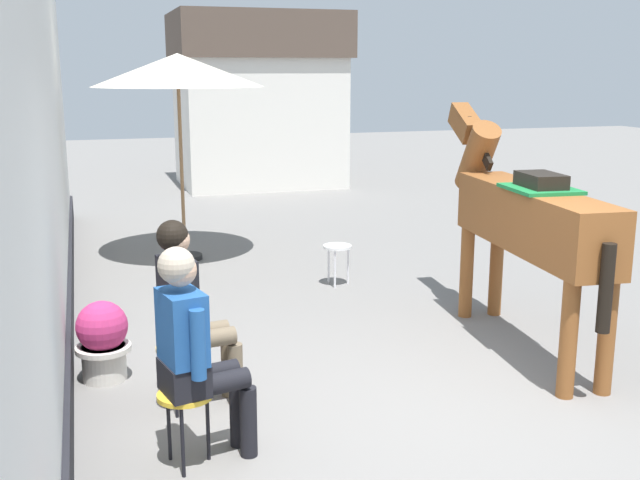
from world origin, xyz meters
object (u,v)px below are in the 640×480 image
(seated_visitor_near, at_px, (193,345))
(seated_visitor_far, at_px, (187,305))
(saddled_horse_center, at_px, (525,217))
(flower_planter_far, at_px, (103,339))
(cafe_parasol, at_px, (178,72))
(spare_stool_white, at_px, (337,250))

(seated_visitor_near, bearing_deg, seated_visitor_far, 84.62)
(seated_visitor_far, bearing_deg, saddled_horse_center, 7.96)
(saddled_horse_center, distance_m, flower_planter_far, 3.64)
(seated_visitor_far, xyz_separation_m, saddled_horse_center, (2.95, 0.41, 0.38))
(saddled_horse_center, relative_size, flower_planter_far, 4.68)
(seated_visitor_far, distance_m, cafe_parasol, 4.74)
(seated_visitor_near, xyz_separation_m, spare_stool_white, (2.12, 3.53, -0.38))
(saddled_horse_center, xyz_separation_m, cafe_parasol, (-2.40, 4.02, 1.20))
(flower_planter_far, bearing_deg, seated_visitor_near, -71.84)
(saddled_horse_center, bearing_deg, seated_visitor_near, -158.01)
(seated_visitor_far, relative_size, flower_planter_far, 2.17)
(seated_visitor_near, height_order, saddled_horse_center, saddled_horse_center)
(cafe_parasol, distance_m, spare_stool_white, 3.00)
(seated_visitor_far, height_order, cafe_parasol, cafe_parasol)
(seated_visitor_far, bearing_deg, cafe_parasol, 82.85)
(seated_visitor_near, xyz_separation_m, seated_visitor_far, (0.08, 0.81, 0.00))
(seated_visitor_near, relative_size, saddled_horse_center, 0.46)
(spare_stool_white, bearing_deg, seated_visitor_near, -120.96)
(saddled_horse_center, bearing_deg, spare_stool_white, 111.65)
(flower_planter_far, distance_m, cafe_parasol, 4.38)
(seated_visitor_near, xyz_separation_m, saddled_horse_center, (3.03, 1.22, 0.38))
(saddled_horse_center, relative_size, cafe_parasol, 1.16)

